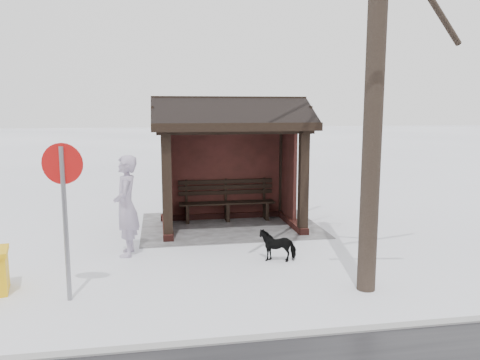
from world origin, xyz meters
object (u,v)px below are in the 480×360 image
object	(u,v)px
bus_shelter	(230,136)
pedestrian	(126,206)
dog	(278,245)
road_sign	(64,188)

from	to	relation	value
bus_shelter	pedestrian	bearing A→B (deg)	39.78
dog	road_sign	bearing A→B (deg)	-57.50
pedestrian	road_sign	bearing A→B (deg)	-17.37
bus_shelter	dog	distance (m)	3.34
road_sign	dog	bearing A→B (deg)	-148.54
pedestrian	dog	distance (m)	2.98
pedestrian	dog	xyz separation A→B (m)	(-2.79, 0.80, -0.68)
bus_shelter	pedestrian	xyz separation A→B (m)	(2.30, 1.91, -1.19)
road_sign	pedestrian	bearing A→B (deg)	-97.52
bus_shelter	road_sign	world-z (taller)	bus_shelter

